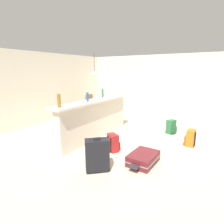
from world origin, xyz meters
TOP-DOWN VIEW (x-y plane):
  - ground_plane at (0.00, 0.00)m, footprint 13.00×13.00m
  - wall_back at (0.00, 3.05)m, footprint 6.60×0.10m
  - wall_right at (3.05, 0.30)m, footprint 0.10×6.00m
  - partition_half_wall at (-0.55, 0.43)m, footprint 2.80×0.20m
  - bar_countertop at (-0.55, 0.43)m, footprint 2.96×0.40m
  - bottle_amber at (-1.84, 0.43)m, footprint 0.07×0.07m
  - bottle_blue at (-0.92, 0.41)m, footprint 0.06×0.06m
  - bottle_green at (-0.15, 0.48)m, footprint 0.06×0.06m
  - bottle_white at (0.66, 0.48)m, footprint 0.07×0.07m
  - grocery_bag at (0.30, 0.40)m, footprint 0.26×0.18m
  - dining_table at (1.23, 1.71)m, footprint 1.10×0.80m
  - dining_chair_near_partition at (1.16, 1.14)m, footprint 0.48×0.48m
  - dining_chair_far_side at (1.28, 2.27)m, footprint 0.44×0.44m
  - pendant_lamp at (1.15, 1.77)m, footprint 0.34×0.34m
  - suitcase_flat_maroon at (-1.23, -1.29)m, footprint 0.83×0.51m
  - backpack_orange at (0.27, -1.93)m, footprint 0.28×0.26m
  - suitcase_upright_black at (-1.96, -0.66)m, footprint 0.48×0.48m
  - backpack_red at (-1.04, -0.44)m, footprint 0.32×0.33m
  - backpack_green at (0.97, -1.26)m, footprint 0.32×0.30m

SIDE VIEW (x-z plane):
  - ground_plane at x=0.00m, z-range -0.05..0.00m
  - suitcase_flat_maroon at x=-1.23m, z-range 0.00..0.22m
  - backpack_orange at x=0.27m, z-range -0.01..0.41m
  - backpack_red at x=-1.04m, z-range -0.01..0.41m
  - backpack_green at x=0.97m, z-range -0.01..0.41m
  - suitcase_upright_black at x=-1.96m, z-range 0.00..0.67m
  - dining_chair_near_partition at x=1.16m, z-range 0.05..0.98m
  - dining_chair_far_side at x=1.28m, z-range 0.05..0.98m
  - partition_half_wall at x=-0.55m, z-range 0.00..1.05m
  - dining_table at x=1.23m, z-range 0.28..1.02m
  - bar_countertop at x=-0.55m, z-range 1.05..1.10m
  - grocery_bag at x=0.30m, z-range 1.10..1.32m
  - bottle_white at x=0.66m, z-range 1.10..1.33m
  - bottle_blue at x=-0.92m, z-range 1.10..1.33m
  - bottle_green at x=-0.15m, z-range 1.10..1.36m
  - bottle_amber at x=-1.84m, z-range 1.10..1.39m
  - wall_back at x=0.00m, z-range 0.00..2.50m
  - wall_right at x=3.05m, z-range 0.00..2.50m
  - pendant_lamp at x=1.15m, z-range 1.37..2.20m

